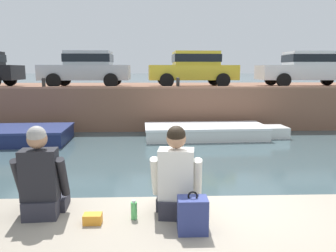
{
  "coord_description": "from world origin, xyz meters",
  "views": [
    {
      "loc": [
        -0.67,
        -3.75,
        2.5
      ],
      "look_at": [
        -0.42,
        3.27,
        1.28
      ],
      "focal_mm": 35.0,
      "sensor_mm": 36.0,
      "label": 1
    }
  ],
  "objects_px": {
    "mooring_bollard_west": "(44,83)",
    "person_seated_right": "(176,181)",
    "car_left_inner_silver": "(87,67)",
    "car_centre_yellow": "(193,67)",
    "backpack_on_ledge": "(192,215)",
    "car_right_inner_white": "(309,67)",
    "mooring_bollard_mid": "(178,82)",
    "boat_moored_central_white": "(211,132)",
    "person_seated_left": "(41,181)",
    "bottle_drink": "(134,210)"
  },
  "relations": [
    {
      "from": "mooring_bollard_west",
      "to": "car_left_inner_silver",
      "type": "bearing_deg",
      "value": 43.75
    },
    {
      "from": "car_left_inner_silver",
      "to": "backpack_on_ledge",
      "type": "bearing_deg",
      "value": -74.15
    },
    {
      "from": "car_right_inner_white",
      "to": "backpack_on_ledge",
      "type": "xyz_separation_m",
      "value": [
        -6.57,
        -11.87,
        -1.44
      ]
    },
    {
      "from": "person_seated_right",
      "to": "backpack_on_ledge",
      "type": "xyz_separation_m",
      "value": [
        0.13,
        -0.39,
        -0.2
      ]
    },
    {
      "from": "car_right_inner_white",
      "to": "car_centre_yellow",
      "type": "bearing_deg",
      "value": 179.94
    },
    {
      "from": "car_left_inner_silver",
      "to": "car_right_inner_white",
      "type": "relative_size",
      "value": 0.87
    },
    {
      "from": "car_left_inner_silver",
      "to": "car_centre_yellow",
      "type": "height_order",
      "value": "same"
    },
    {
      "from": "car_left_inner_silver",
      "to": "car_centre_yellow",
      "type": "relative_size",
      "value": 0.97
    },
    {
      "from": "car_right_inner_white",
      "to": "person_seated_left",
      "type": "distance_m",
      "value": 14.08
    },
    {
      "from": "car_centre_yellow",
      "to": "car_right_inner_white",
      "type": "distance_m",
      "value": 5.24
    },
    {
      "from": "person_seated_left",
      "to": "boat_moored_central_white",
      "type": "bearing_deg",
      "value": 69.28
    },
    {
      "from": "mooring_bollard_west",
      "to": "car_centre_yellow",
      "type": "bearing_deg",
      "value": 12.81
    },
    {
      "from": "mooring_bollard_west",
      "to": "backpack_on_ledge",
      "type": "relative_size",
      "value": 1.09
    },
    {
      "from": "car_centre_yellow",
      "to": "mooring_bollard_west",
      "type": "xyz_separation_m",
      "value": [
        -6.17,
        -1.4,
        -0.61
      ]
    },
    {
      "from": "car_right_inner_white",
      "to": "mooring_bollard_mid",
      "type": "height_order",
      "value": "car_right_inner_white"
    },
    {
      "from": "backpack_on_ledge",
      "to": "boat_moored_central_white",
      "type": "bearing_deg",
      "value": 79.35
    },
    {
      "from": "car_centre_yellow",
      "to": "car_right_inner_white",
      "type": "relative_size",
      "value": 0.89
    },
    {
      "from": "car_left_inner_silver",
      "to": "mooring_bollard_mid",
      "type": "distance_m",
      "value": 4.21
    },
    {
      "from": "car_right_inner_white",
      "to": "car_left_inner_silver",
      "type": "bearing_deg",
      "value": 179.98
    },
    {
      "from": "mooring_bollard_west",
      "to": "backpack_on_ledge",
      "type": "height_order",
      "value": "mooring_bollard_west"
    },
    {
      "from": "car_centre_yellow",
      "to": "person_seated_right",
      "type": "relative_size",
      "value": 4.09
    },
    {
      "from": "person_seated_left",
      "to": "person_seated_right",
      "type": "distance_m",
      "value": 1.41
    },
    {
      "from": "car_centre_yellow",
      "to": "mooring_bollard_west",
      "type": "height_order",
      "value": "car_centre_yellow"
    },
    {
      "from": "car_right_inner_white",
      "to": "backpack_on_ledge",
      "type": "height_order",
      "value": "car_right_inner_white"
    },
    {
      "from": "mooring_bollard_west",
      "to": "person_seated_right",
      "type": "distance_m",
      "value": 11.15
    },
    {
      "from": "boat_moored_central_white",
      "to": "car_centre_yellow",
      "type": "height_order",
      "value": "car_centre_yellow"
    },
    {
      "from": "mooring_bollard_mid",
      "to": "bottle_drink",
      "type": "bearing_deg",
      "value": -96.26
    },
    {
      "from": "person_seated_right",
      "to": "mooring_bollard_west",
      "type": "bearing_deg",
      "value": 115.01
    },
    {
      "from": "car_right_inner_white",
      "to": "person_seated_left",
      "type": "height_order",
      "value": "car_right_inner_white"
    },
    {
      "from": "boat_moored_central_white",
      "to": "mooring_bollard_west",
      "type": "bearing_deg",
      "value": 166.49
    },
    {
      "from": "mooring_bollard_mid",
      "to": "backpack_on_ledge",
      "type": "xyz_separation_m",
      "value": [
        -0.55,
        -10.47,
        -0.83
      ]
    },
    {
      "from": "person_seated_right",
      "to": "backpack_on_ledge",
      "type": "relative_size",
      "value": 2.37
    },
    {
      "from": "backpack_on_ledge",
      "to": "car_right_inner_white",
      "type": "bearing_deg",
      "value": 61.02
    },
    {
      "from": "car_centre_yellow",
      "to": "car_right_inner_white",
      "type": "height_order",
      "value": "same"
    },
    {
      "from": "person_seated_left",
      "to": "bottle_drink",
      "type": "bearing_deg",
      "value": -7.8
    },
    {
      "from": "car_centre_yellow",
      "to": "bottle_drink",
      "type": "relative_size",
      "value": 19.35
    },
    {
      "from": "car_left_inner_silver",
      "to": "person_seated_left",
      "type": "relative_size",
      "value": 3.98
    },
    {
      "from": "car_left_inner_silver",
      "to": "person_seated_left",
      "type": "distance_m",
      "value": 11.67
    },
    {
      "from": "car_centre_yellow",
      "to": "mooring_bollard_mid",
      "type": "bearing_deg",
      "value": -119.22
    },
    {
      "from": "mooring_bollard_west",
      "to": "mooring_bollard_mid",
      "type": "height_order",
      "value": "same"
    },
    {
      "from": "boat_moored_central_white",
      "to": "car_left_inner_silver",
      "type": "distance_m",
      "value": 6.31
    },
    {
      "from": "mooring_bollard_west",
      "to": "bottle_drink",
      "type": "relative_size",
      "value": 2.18
    },
    {
      "from": "person_seated_right",
      "to": "boat_moored_central_white",
      "type": "bearing_deg",
      "value": 78.05
    },
    {
      "from": "boat_moored_central_white",
      "to": "person_seated_right",
      "type": "distance_m",
      "value": 8.78
    },
    {
      "from": "car_left_inner_silver",
      "to": "bottle_drink",
      "type": "height_order",
      "value": "car_left_inner_silver"
    },
    {
      "from": "car_left_inner_silver",
      "to": "car_right_inner_white",
      "type": "bearing_deg",
      "value": -0.02
    },
    {
      "from": "car_right_inner_white",
      "to": "boat_moored_central_white",
      "type": "bearing_deg",
      "value": -148.84
    },
    {
      "from": "boat_moored_central_white",
      "to": "car_left_inner_silver",
      "type": "xyz_separation_m",
      "value": [
        -5.05,
        2.97,
        2.35
      ]
    },
    {
      "from": "bottle_drink",
      "to": "mooring_bollard_west",
      "type": "bearing_deg",
      "value": 112.73
    },
    {
      "from": "boat_moored_central_white",
      "to": "mooring_bollard_mid",
      "type": "distance_m",
      "value": 2.6
    }
  ]
}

